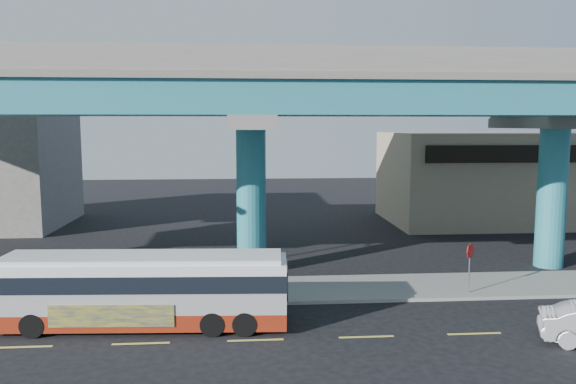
{
  "coord_description": "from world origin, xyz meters",
  "views": [
    {
      "loc": [
        -0.33,
        -19.46,
        7.6
      ],
      "look_at": [
        1.5,
        4.0,
        4.78
      ],
      "focal_mm": 35.0,
      "sensor_mm": 36.0,
      "label": 1
    }
  ],
  "objects": [
    {
      "name": "viaduct",
      "position": [
        -0.0,
        9.11,
        9.14
      ],
      "size": [
        52.0,
        12.4,
        11.7
      ],
      "color": "teal",
      "rests_on": "ground"
    },
    {
      "name": "building_beige",
      "position": [
        18.0,
        22.98,
        3.51
      ],
      "size": [
        14.0,
        10.23,
        7.0
      ],
      "color": "tan",
      "rests_on": "ground"
    },
    {
      "name": "lane_markings",
      "position": [
        -0.0,
        -0.3,
        0.01
      ],
      "size": [
        58.0,
        0.12,
        0.01
      ],
      "color": "#D8C64C",
      "rests_on": "ground"
    },
    {
      "name": "sidewalk",
      "position": [
        0.0,
        5.5,
        0.07
      ],
      "size": [
        70.0,
        4.0,
        0.15
      ],
      "primitive_type": "cube",
      "color": "gray",
      "rests_on": "ground"
    },
    {
      "name": "stop_sign",
      "position": [
        9.61,
        4.18,
        1.73
      ],
      "size": [
        0.51,
        0.48,
        2.24
      ],
      "rotation": [
        0.0,
        0.0,
        0.37
      ],
      "color": "gray",
      "rests_on": "sidewalk"
    },
    {
      "name": "ground",
      "position": [
        0.0,
        0.0,
        0.0
      ],
      "size": [
        120.0,
        120.0,
        0.0
      ],
      "primitive_type": "plane",
      "color": "black",
      "rests_on": "ground"
    },
    {
      "name": "transit_bus",
      "position": [
        -4.15,
        1.38,
        1.52
      ],
      "size": [
        10.93,
        2.94,
        2.77
      ],
      "rotation": [
        0.0,
        0.0,
        -0.06
      ],
      "color": "maroon",
      "rests_on": "ground"
    }
  ]
}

